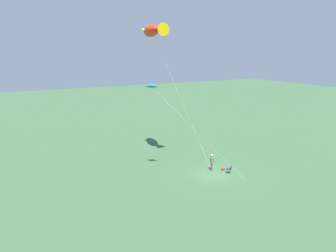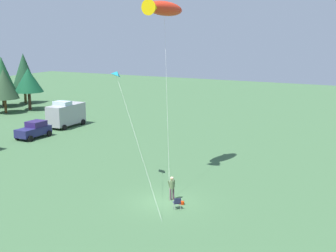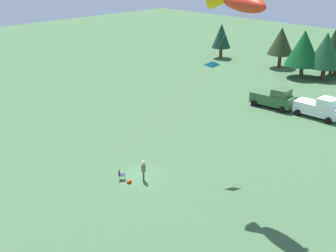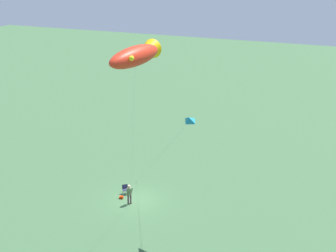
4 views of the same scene
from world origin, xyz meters
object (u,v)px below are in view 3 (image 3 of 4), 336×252
object	(u,v)px
kite_large_fish	(237,2)
backpack_on_grass	(129,182)
truck_white_pickup	(320,108)
kite_delta_teal	(212,64)
person_kite_flyer	(144,169)
folding_chair	(121,174)
truck_green_flatbed	(274,98)

from	to	relation	value
kite_large_fish	backpack_on_grass	bearing A→B (deg)	-141.47
truck_white_pickup	kite_delta_teal	distance (m)	19.20
person_kite_flyer	kite_large_fish	world-z (taller)	kite_large_fish
person_kite_flyer	folding_chair	size ratio (longest dim) A/B	2.12
kite_large_fish	kite_delta_teal	bearing A→B (deg)	151.38
folding_chair	kite_large_fish	size ratio (longest dim) A/B	0.06
person_kite_flyer	kite_delta_teal	world-z (taller)	kite_delta_teal
backpack_on_grass	truck_green_flatbed	distance (m)	23.96
folding_chair	truck_green_flatbed	bearing A→B (deg)	53.58
person_kite_flyer	backpack_on_grass	xyz separation A→B (m)	(-0.52, -1.04, -0.91)
folding_chair	kite_large_fish	world-z (taller)	kite_large_fish
backpack_on_grass	kite_delta_teal	bearing A→B (deg)	70.89
person_kite_flyer	backpack_on_grass	bearing A→B (deg)	-163.31
truck_green_flatbed	kite_large_fish	xyz separation A→B (m)	(8.39, -19.07, 12.73)
kite_delta_teal	truck_green_flatbed	bearing A→B (deg)	105.56
folding_chair	truck_green_flatbed	distance (m)	23.96
folding_chair	kite_delta_teal	bearing A→B (deg)	24.46
folding_chair	backpack_on_grass	world-z (taller)	folding_chair
backpack_on_grass	truck_green_flatbed	world-z (taller)	truck_green_flatbed
folding_chair	kite_delta_teal	world-z (taller)	kite_delta_teal
person_kite_flyer	truck_green_flatbed	bearing A→B (deg)	50.49
backpack_on_grass	truck_green_flatbed	xyz separation A→B (m)	(-2.42, 23.82, 0.99)
backpack_on_grass	kite_large_fish	world-z (taller)	kite_large_fish
truck_green_flatbed	folding_chair	bearing A→B (deg)	-90.75
backpack_on_grass	folding_chair	bearing A→B (deg)	-174.55
person_kite_flyer	truck_white_pickup	xyz separation A→B (m)	(2.43, 23.30, 0.08)
backpack_on_grass	kite_delta_teal	size ratio (longest dim) A/B	0.04
truck_white_pickup	backpack_on_grass	bearing A→B (deg)	-97.54
truck_green_flatbed	kite_large_fish	world-z (taller)	kite_large_fish
truck_white_pickup	kite_large_fish	bearing A→B (deg)	-81.86
person_kite_flyer	truck_white_pickup	bearing A→B (deg)	37.17
person_kite_flyer	truck_white_pickup	world-z (taller)	truck_white_pickup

